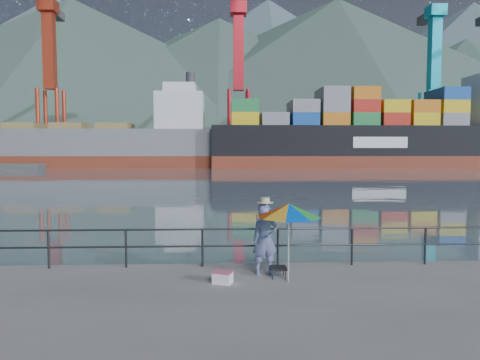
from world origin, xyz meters
The scene contains 13 objects.
harbor_water centered at (0.00, 130.00, 0.00)m, with size 500.00×280.00×0.00m, color slate.
far_dock centered at (10.00, 93.00, 0.00)m, with size 200.00×40.00×0.40m, color #514F4C.
guardrail centered at (0.00, 1.70, 0.52)m, with size 22.00×0.06×1.03m.
mountains centered at (38.82, 207.75, 35.55)m, with size 600.00×332.80×80.00m.
port_cranes centered at (31.00, 84.00, 16.00)m, with size 116.00×28.00×38.40m.
container_stacks centered at (32.47, 94.02, 3.22)m, with size 58.00×8.40×7.80m.
fisherman centered at (2.58, 0.93, 0.89)m, with size 0.65×0.42×1.77m, color #283897.
beach_umbrella centered at (3.07, 0.30, 1.69)m, with size 1.84×1.84×1.85m.
folding_stool centered at (2.88, 0.66, 0.14)m, with size 0.40×0.40×0.26m.
cooler_bag centered at (1.53, 0.27, 0.12)m, with size 0.43×0.29×0.25m, color white.
fishing_rod centered at (2.53, 2.07, 0.00)m, with size 0.02×0.02×2.01m, color black.
bulk_carrier centered at (-22.76, 74.46, 4.05)m, with size 56.70×9.81×14.50m.
container_ship centered at (31.86, 72.47, 5.82)m, with size 61.33×10.22×18.10m.
Camera 1 is at (1.54, -9.46, 3.08)m, focal length 32.00 mm.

